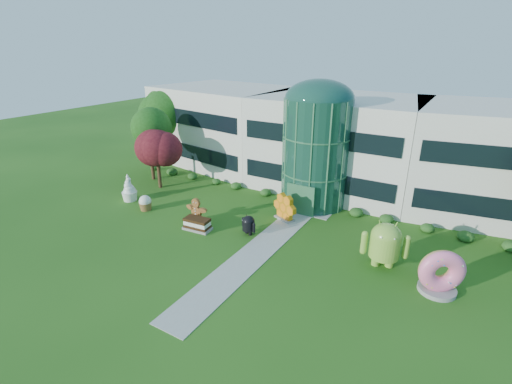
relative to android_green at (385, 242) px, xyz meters
The scene contains 14 objects.
ground 9.56m from the android_green, 152.26° to the right, with size 140.00×140.00×0.00m, color #215114.
building 16.20m from the android_green, 121.34° to the left, with size 46.00×15.00×9.30m, color beige, non-canonical shape.
atrium 11.68m from the android_green, 137.41° to the left, with size 6.00×6.00×9.80m, color #194738.
walkway 8.83m from the android_green, 164.09° to the right, with size 2.40×20.00×0.04m, color #9E9E93.
tree_red 24.04m from the android_green, behind, with size 4.00×4.00×6.00m, color #3F0C14, non-canonical shape.
trees_backdrop 12.20m from the android_green, 133.89° to the left, with size 52.00×8.00×8.40m, color #1A4310, non-canonical shape.
android_green is the anchor object (origin of this frame).
android_black 10.37m from the android_green, behind, with size 1.62×1.09×1.84m, color black, non-canonical shape.
donut 3.79m from the android_green, 18.22° to the right, with size 2.82×1.35×2.93m, color #DF5590, non-canonical shape.
gingerbread 15.32m from the android_green, behind, with size 2.36×0.91×2.18m, color brown, non-canonical shape.
ice_cream_sandwich 14.54m from the android_green, behind, with size 2.30×1.15×1.03m, color black, non-canonical shape.
honeycomb 9.54m from the android_green, 161.59° to the left, with size 2.70×0.96×2.12m, color orange, non-canonical shape.
froyo 23.85m from the android_green, behind, with size 1.55×1.55×2.66m, color white, non-canonical shape.
cupcake 20.93m from the android_green, behind, with size 1.19×1.19×1.42m, color white, non-canonical shape.
Camera 1 is at (12.01, -18.78, 14.22)m, focal length 26.00 mm.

